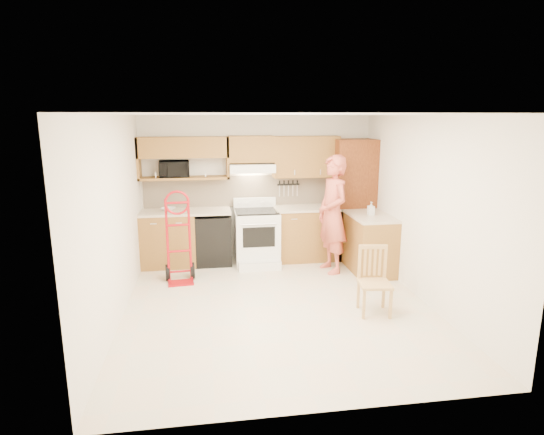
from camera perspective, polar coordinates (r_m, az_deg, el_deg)
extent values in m
cube|color=beige|center=(6.11, 0.71, -11.24)|extent=(4.00, 4.50, 0.02)
cube|color=white|center=(5.59, 0.78, 13.11)|extent=(4.00, 4.50, 0.02)
cube|color=silver|center=(7.92, -1.89, 3.83)|extent=(4.00, 0.02, 2.50)
cube|color=silver|center=(3.59, 6.59, -7.25)|extent=(4.00, 0.02, 2.50)
cube|color=silver|center=(5.75, -19.42, -0.28)|extent=(0.02, 4.50, 2.50)
cube|color=silver|center=(6.35, 18.94, 0.93)|extent=(0.02, 4.50, 2.50)
cube|color=beige|center=(7.90, -1.87, 3.44)|extent=(3.92, 0.03, 0.55)
cube|color=#8F5F24|center=(7.76, -13.03, -2.73)|extent=(0.90, 0.60, 0.90)
cube|color=black|center=(7.74, -7.48, -2.74)|extent=(0.60, 0.60, 0.85)
cube|color=#8F5F24|center=(7.92, 4.39, -2.11)|extent=(1.14, 0.60, 0.90)
cube|color=beige|center=(7.63, -10.96, 0.74)|extent=(1.50, 0.63, 0.04)
cube|color=beige|center=(7.82, 4.45, 1.22)|extent=(1.14, 0.63, 0.04)
cube|color=#8F5F24|center=(7.43, 12.34, -3.38)|extent=(0.60, 1.00, 0.90)
cube|color=beige|center=(7.32, 12.51, 0.16)|extent=(0.63, 1.00, 0.04)
cube|color=brown|center=(8.01, 10.19, 2.29)|extent=(0.70, 0.60, 2.10)
cube|color=#8F5F24|center=(7.62, -11.26, 8.77)|extent=(1.50, 0.33, 0.34)
cube|color=#8F5F24|center=(7.67, -11.10, 4.97)|extent=(1.50, 0.33, 0.04)
cube|color=#8F5F24|center=(7.66, -2.68, 8.71)|extent=(0.76, 0.33, 0.44)
cube|color=#8F5F24|center=(7.82, 4.34, 7.75)|extent=(1.14, 0.33, 0.70)
cube|color=white|center=(7.62, -2.60, 6.35)|extent=(0.76, 0.46, 0.14)
imported|color=black|center=(7.66, -12.39, 6.08)|extent=(0.51, 0.37, 0.27)
imported|color=#BE5141|center=(7.21, 7.73, 0.39)|extent=(0.58, 0.77, 1.90)
imported|color=white|center=(7.31, 12.52, 1.15)|extent=(0.10, 0.10, 0.21)
imported|color=white|center=(7.64, -13.11, 1.02)|extent=(0.29, 0.29, 0.06)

